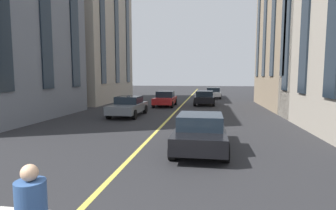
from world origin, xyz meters
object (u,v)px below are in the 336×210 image
car_white_mid (213,93)px  car_grey_oncoming (128,106)px  car_black_trailing (204,98)px  car_red_parked_b (165,99)px  car_black_parked_a (200,131)px

car_white_mid → car_grey_oncoming: same height
car_grey_oncoming → car_black_trailing: bearing=-31.4°
car_red_parked_b → car_black_parked_a: car_red_parked_b is taller
car_black_parked_a → car_white_mid: size_ratio=1.00×
car_black_parked_a → car_grey_oncoming: bearing=33.3°
car_red_parked_b → car_black_parked_a: (-14.59, -3.74, 0.00)m
car_white_mid → car_black_trailing: size_ratio=1.00×
car_red_parked_b → car_white_mid: 11.24m
car_white_mid → car_black_trailing: (-8.40, 0.96, 0.00)m
car_red_parked_b → car_grey_oncoming: 6.73m
car_red_parked_b → car_black_trailing: size_ratio=0.89×
car_black_trailing → car_grey_oncoming: bearing=148.6°
car_black_trailing → car_black_parked_a: bearing=-179.5°
car_white_mid → car_black_trailing: bearing=173.5°
car_red_parked_b → car_grey_oncoming: (-6.55, 1.53, 0.00)m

